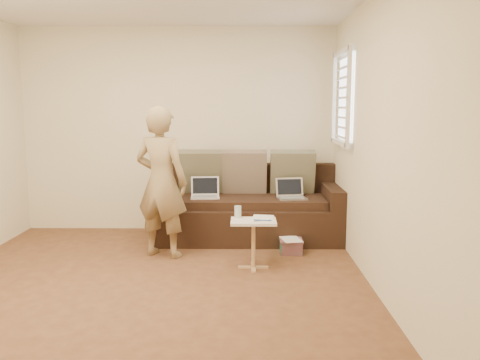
# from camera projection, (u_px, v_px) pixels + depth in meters

# --- Properties ---
(floor) EXTENTS (4.50, 4.50, 0.00)m
(floor) POSITION_uv_depth(u_px,v_px,m) (147.00, 291.00, 4.34)
(floor) COLOR #54311F
(floor) RESTS_ON ground
(wall_back) EXTENTS (4.00, 0.00, 4.00)m
(wall_back) POSITION_uv_depth(u_px,v_px,m) (179.00, 130.00, 6.37)
(wall_back) COLOR beige
(wall_back) RESTS_ON ground
(wall_front) EXTENTS (4.00, 0.00, 4.00)m
(wall_front) POSITION_uv_depth(u_px,v_px,m) (24.00, 188.00, 1.92)
(wall_front) COLOR beige
(wall_front) RESTS_ON ground
(wall_right) EXTENTS (0.00, 4.50, 4.50)m
(wall_right) POSITION_uv_depth(u_px,v_px,m) (382.00, 144.00, 4.13)
(wall_right) COLOR beige
(wall_right) RESTS_ON ground
(window_blinds) EXTENTS (0.12, 0.88, 1.08)m
(window_blinds) POSITION_uv_depth(u_px,v_px,m) (343.00, 98.00, 5.55)
(window_blinds) COLOR white
(window_blinds) RESTS_ON wall_right
(sofa) EXTENTS (2.20, 0.95, 0.85)m
(sofa) POSITION_uv_depth(u_px,v_px,m) (249.00, 204.00, 6.02)
(sofa) COLOR black
(sofa) RESTS_ON ground
(pillow_left) EXTENTS (0.55, 0.29, 0.57)m
(pillow_left) POSITION_uv_depth(u_px,v_px,m) (201.00, 172.00, 6.20)
(pillow_left) COLOR #605E47
(pillow_left) RESTS_ON sofa
(pillow_mid) EXTENTS (0.55, 0.27, 0.57)m
(pillow_mid) POSITION_uv_depth(u_px,v_px,m) (244.00, 172.00, 6.17)
(pillow_mid) COLOR brown
(pillow_mid) RESTS_ON sofa
(pillow_right) EXTENTS (0.55, 0.28, 0.57)m
(pillow_right) POSITION_uv_depth(u_px,v_px,m) (293.00, 172.00, 6.17)
(pillow_right) COLOR #605E47
(pillow_right) RESTS_ON sofa
(laptop_silver) EXTENTS (0.37, 0.29, 0.22)m
(laptop_silver) POSITION_uv_depth(u_px,v_px,m) (292.00, 199.00, 5.87)
(laptop_silver) COLOR #B7BABC
(laptop_silver) RESTS_ON sofa
(laptop_white) EXTENTS (0.36, 0.28, 0.25)m
(laptop_white) POSITION_uv_depth(u_px,v_px,m) (205.00, 198.00, 5.93)
(laptop_white) COLOR white
(laptop_white) RESTS_ON sofa
(person) EXTENTS (0.69, 0.57, 1.62)m
(person) POSITION_uv_depth(u_px,v_px,m) (161.00, 182.00, 5.26)
(person) COLOR olive
(person) RESTS_ON ground
(side_table) EXTENTS (0.45, 0.31, 0.49)m
(side_table) POSITION_uv_depth(u_px,v_px,m) (253.00, 244.00, 4.93)
(side_table) COLOR silver
(side_table) RESTS_ON ground
(drinking_glass) EXTENTS (0.07, 0.07, 0.12)m
(drinking_glass) POSITION_uv_depth(u_px,v_px,m) (238.00, 212.00, 5.00)
(drinking_glass) COLOR silver
(drinking_glass) RESTS_ON side_table
(scissors) EXTENTS (0.19, 0.11, 0.02)m
(scissors) POSITION_uv_depth(u_px,v_px,m) (263.00, 220.00, 4.84)
(scissors) COLOR silver
(scissors) RESTS_ON side_table
(paper_on_table) EXTENTS (0.25, 0.33, 0.00)m
(paper_on_table) POSITION_uv_depth(u_px,v_px,m) (262.00, 218.00, 4.97)
(paper_on_table) COLOR white
(paper_on_table) RESTS_ON side_table
(striped_box) EXTENTS (0.25, 0.25, 0.16)m
(striped_box) POSITION_uv_depth(u_px,v_px,m) (291.00, 246.00, 5.46)
(striped_box) COLOR #C31D48
(striped_box) RESTS_ON ground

